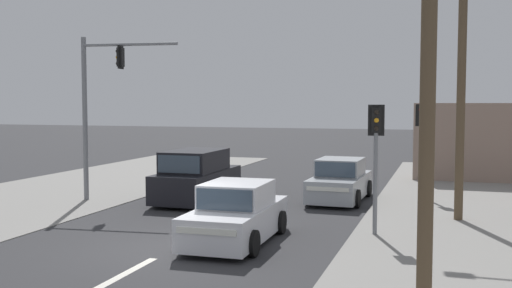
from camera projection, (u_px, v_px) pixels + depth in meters
ground_plane at (169, 250)px, 14.63m from camera, size 140.00×140.00×0.00m
lane_dash_near at (128, 272)px, 12.73m from camera, size 0.20×2.40×0.01m
lane_dash_mid at (214, 226)px, 17.49m from camera, size 0.20×2.40×0.01m
lane_dash_far at (263, 200)px, 22.24m from camera, size 0.20×2.40×0.01m
utility_pole_foreground_right at (420, 21)px, 9.76m from camera, size 3.78×0.42×9.15m
utility_pole_midground_right at (458, 31)px, 18.03m from camera, size 3.78×0.28×10.78m
traffic_signal_mast at (98, 97)px, 21.84m from camera, size 3.68×0.51×6.00m
pedestal_signal_right_kerb at (376, 147)px, 16.19m from camera, size 0.44×0.30×3.56m
pedestal_signal_far_median at (421, 134)px, 22.71m from camera, size 0.44×0.31×3.56m
suv_oncoming_mid at (197, 177)px, 21.89m from camera, size 2.07×4.55×1.90m
sedan_receding_far at (340, 182)px, 22.03m from camera, size 1.98×4.28×1.56m
sedan_crossing_left at (236, 215)px, 15.47m from camera, size 1.93×4.26×1.56m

